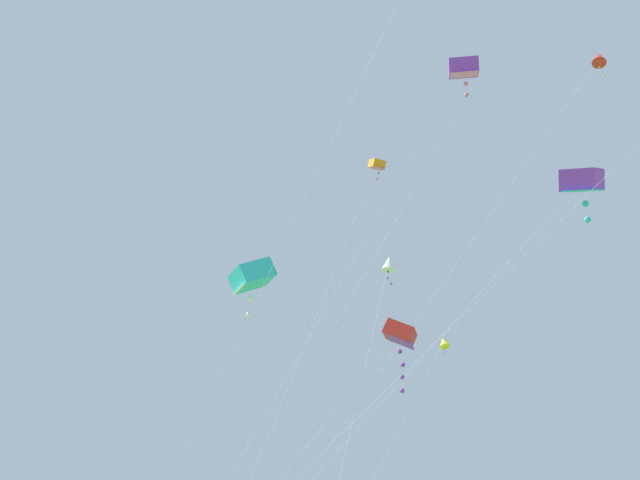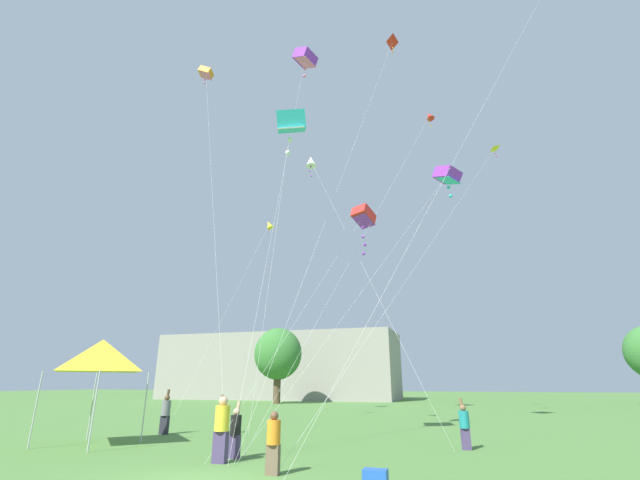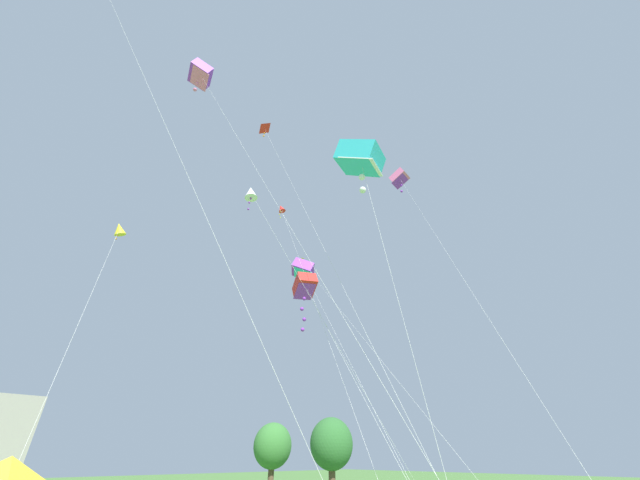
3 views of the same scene
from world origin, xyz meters
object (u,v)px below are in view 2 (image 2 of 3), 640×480
at_px(person_purple_shirt, 222,415).
at_px(kite_purple_box_6, 305,58).
at_px(kite_cyan_box_1, 291,122).
at_px(kite_red_diamond_7, 429,117).
at_px(kite_yellow_delta_2, 492,152).
at_px(person_grey_shirt, 166,412).
at_px(kite_white_diamond_9, 311,162).
at_px(person_orange_shirt, 274,440).
at_px(kite_yellow_diamond_5, 269,225).
at_px(festival_tent, 101,355).
at_px(cooler_box, 375,478).
at_px(person_teal_shirt, 464,424).
at_px(kite_red_box_4, 363,217).
at_px(kite_orange_box_8, 206,73).
at_px(kite_purple_box_3, 447,175).
at_px(person_yellow_shirt, 222,427).
at_px(person_black_shirt, 236,430).
at_px(kite_red_delta_0, 392,44).

bearing_deg(person_purple_shirt, kite_purple_box_6, -87.55).
xyz_separation_m(kite_cyan_box_1, kite_red_diamond_7, (5.94, 13.09, 7.70)).
bearing_deg(kite_yellow_delta_2, person_grey_shirt, -143.01).
distance_m(kite_red_diamond_7, kite_white_diamond_9, 11.84).
bearing_deg(person_orange_shirt, kite_yellow_diamond_5, 148.65).
xyz_separation_m(festival_tent, cooler_box, (11.56, -3.40, -3.09)).
bearing_deg(cooler_box, kite_cyan_box_1, 131.19).
distance_m(person_teal_shirt, kite_red_box_4, 11.39).
relative_size(person_teal_shirt, kite_white_diamond_9, 0.11).
distance_m(person_teal_shirt, kite_yellow_delta_2, 22.90).
relative_size(kite_yellow_delta_2, kite_yellow_diamond_5, 1.59).
bearing_deg(kite_purple_box_6, person_purple_shirt, -97.45).
distance_m(festival_tent, kite_cyan_box_1, 12.70).
xyz_separation_m(kite_orange_box_8, kite_white_diamond_9, (9.31, -1.85, -10.22)).
distance_m(kite_yellow_delta_2, kite_purple_box_3, 6.55).
distance_m(person_yellow_shirt, person_orange_shirt, 2.43).
bearing_deg(kite_cyan_box_1, kite_purple_box_6, 106.74).
xyz_separation_m(kite_cyan_box_1, kite_red_box_4, (2.14, 5.50, -2.82)).
relative_size(person_black_shirt, person_purple_shirt, 0.98).
relative_size(kite_cyan_box_1, kite_yellow_diamond_5, 1.11).
distance_m(kite_red_box_4, kite_orange_box_8, 19.14).
bearing_deg(person_grey_shirt, kite_purple_box_3, 18.36).
relative_size(festival_tent, kite_orange_box_8, 0.15).
bearing_deg(kite_white_diamond_9, person_orange_shirt, -76.43).
bearing_deg(person_teal_shirt, person_purple_shirt, 8.15).
relative_size(festival_tent, kite_white_diamond_9, 0.26).
bearing_deg(kite_yellow_delta_2, kite_red_box_4, -129.28).
relative_size(festival_tent, person_yellow_shirt, 2.11).
bearing_deg(cooler_box, kite_red_box_4, 101.41).
distance_m(kite_yellow_delta_2, kite_purple_box_6, 16.74).
distance_m(festival_tent, kite_purple_box_3, 22.32).
bearing_deg(person_black_shirt, kite_orange_box_8, 140.11).
relative_size(kite_yellow_delta_2, kite_red_diamond_7, 0.95).
xyz_separation_m(kite_yellow_delta_2, kite_white_diamond_9, (-11.26, -9.40, -3.91)).
relative_size(person_teal_shirt, person_purple_shirt, 1.00).
relative_size(kite_red_box_4, kite_red_diamond_7, 0.52).
relative_size(festival_tent, kite_purple_box_3, 0.24).
bearing_deg(kite_cyan_box_1, kite_purple_box_3, 58.67).
bearing_deg(person_orange_shirt, kite_purple_box_6, 140.12).
bearing_deg(kite_orange_box_8, kite_white_diamond_9, -11.23).
bearing_deg(kite_red_diamond_7, kite_red_delta_0, -179.71).
height_order(person_teal_shirt, kite_yellow_delta_2, kite_yellow_delta_2).
relative_size(festival_tent, person_purple_shirt, 2.26).
bearing_deg(person_teal_shirt, kite_red_diamond_7, -71.09).
relative_size(kite_red_delta_0, kite_purple_box_3, 1.84).
relative_size(cooler_box, kite_yellow_diamond_5, 0.04).
relative_size(person_black_shirt, kite_purple_box_6, 0.06).
bearing_deg(kite_red_box_4, person_grey_shirt, -161.64).
relative_size(cooler_box, person_orange_shirt, 0.36).
distance_m(person_teal_shirt, kite_purple_box_6, 29.98).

